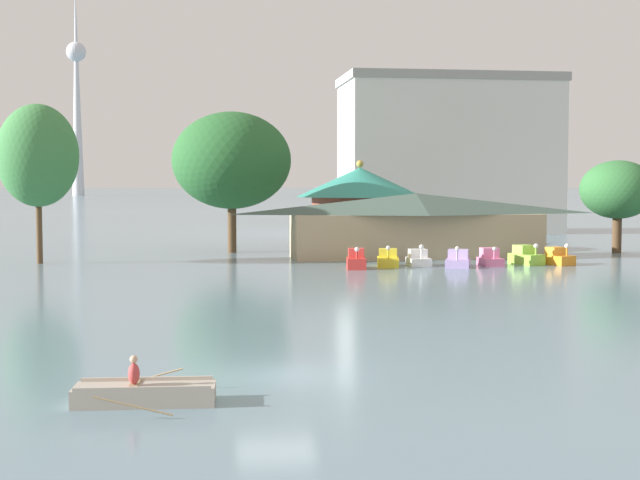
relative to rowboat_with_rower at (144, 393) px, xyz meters
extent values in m
plane|color=slate|center=(3.91, 3.14, -0.29)|extent=(2000.00, 2000.00, 0.00)
cube|color=#ADA393|center=(0.01, 0.00, -0.03)|extent=(3.94, 1.56, 0.51)
cube|color=#ADA393|center=(0.05, 0.61, 0.28)|extent=(3.68, 0.32, 0.10)
cube|color=#ADA393|center=(-0.03, -0.62, 0.28)|extent=(3.68, 0.32, 0.10)
cube|color=#997F5B|center=(-0.28, 0.02, 0.25)|extent=(0.31, 1.15, 0.04)
ellipsoid|color=#BF3F3F|center=(-0.28, 0.02, 0.56)|extent=(0.35, 0.46, 0.58)
sphere|color=tan|center=(-0.28, 0.02, 0.96)|extent=(0.22, 0.22, 0.22)
cylinder|color=tan|center=(0.02, 1.68, 0.07)|extent=(2.04, 0.17, 0.57)
cylinder|color=tan|center=(-0.19, -1.67, 0.07)|extent=(2.04, 0.17, 0.57)
cube|color=red|center=(12.72, 37.53, 0.10)|extent=(1.59, 2.44, 0.77)
cube|color=#E8423C|center=(12.76, 37.82, 0.82)|extent=(1.23, 1.16, 0.66)
cylinder|color=red|center=(12.60, 36.63, 0.74)|extent=(0.14, 0.14, 0.50)
sphere|color=white|center=(12.60, 36.63, 1.15)|extent=(0.33, 0.33, 0.33)
cube|color=yellow|center=(15.28, 38.79, 0.05)|extent=(2.04, 2.99, 0.67)
cube|color=yellow|center=(15.34, 39.13, 0.69)|extent=(1.52, 1.47, 0.60)
cylinder|color=yellow|center=(15.06, 37.72, 0.69)|extent=(0.14, 0.14, 0.61)
sphere|color=white|center=(15.06, 37.72, 1.15)|extent=(0.31, 0.31, 0.31)
cube|color=white|center=(17.61, 39.00, 0.01)|extent=(1.57, 2.40, 0.60)
cube|color=white|center=(17.62, 39.29, 0.62)|extent=(1.30, 1.10, 0.62)
cylinder|color=white|center=(17.57, 38.06, 0.66)|extent=(0.14, 0.14, 0.69)
sphere|color=white|center=(17.57, 38.06, 1.18)|extent=(0.34, 0.34, 0.34)
cube|color=#B299D8|center=(20.23, 37.87, 0.00)|extent=(2.55, 3.30, 0.57)
cube|color=#C8ADF0|center=(20.35, 38.21, 0.62)|extent=(1.78, 1.71, 0.67)
cylinder|color=#B299D8|center=(19.84, 36.78, 0.63)|extent=(0.14, 0.14, 0.68)
sphere|color=white|center=(19.84, 36.78, 1.12)|extent=(0.32, 0.32, 0.32)
cube|color=pink|center=(22.87, 38.50, 0.00)|extent=(1.47, 2.29, 0.57)
cube|color=pink|center=(22.88, 38.78, 0.65)|extent=(1.24, 1.04, 0.72)
cylinder|color=pink|center=(22.86, 37.59, 0.58)|extent=(0.14, 0.14, 0.58)
sphere|color=white|center=(22.86, 37.59, 1.01)|extent=(0.30, 0.30, 0.30)
cube|color=#8CCC3F|center=(25.83, 39.05, 0.11)|extent=(2.19, 2.93, 0.79)
cube|color=#A0E24F|center=(25.72, 39.36, 0.82)|extent=(1.52, 1.51, 0.65)
cylinder|color=#8CCC3F|center=(26.17, 38.06, 0.74)|extent=(0.14, 0.14, 0.48)
sphere|color=white|center=(26.17, 38.06, 1.16)|extent=(0.35, 0.35, 0.35)
cube|color=orange|center=(28.06, 38.47, 0.07)|extent=(2.07, 2.62, 0.72)
cube|color=gold|center=(27.96, 38.74, 0.73)|extent=(1.46, 1.36, 0.59)
cylinder|color=orange|center=(28.36, 37.60, 0.71)|extent=(0.14, 0.14, 0.56)
sphere|color=white|center=(28.36, 37.60, 1.17)|extent=(0.36, 0.36, 0.36)
cube|color=tan|center=(19.18, 46.22, 1.48)|extent=(19.98, 5.45, 3.54)
pyramid|color=#42564C|center=(19.18, 46.22, 4.09)|extent=(21.58, 6.27, 1.67)
cylinder|color=brown|center=(17.29, 60.94, 2.05)|extent=(9.33, 9.33, 4.68)
cone|color=teal|center=(17.29, 60.94, 5.81)|extent=(12.33, 12.33, 2.84)
sphere|color=#B7993D|center=(17.29, 60.94, 7.58)|extent=(0.70, 0.70, 0.70)
cylinder|color=brown|center=(-10.12, 44.90, 1.84)|extent=(0.45, 0.45, 4.26)
ellipsoid|color=#3D7F42|center=(-10.12, 44.90, 7.81)|extent=(6.01, 6.01, 7.67)
cylinder|color=brown|center=(4.66, 53.64, 1.61)|extent=(0.75, 0.75, 3.79)
ellipsoid|color=#28602D|center=(4.66, 53.64, 7.70)|extent=(10.29, 10.29, 8.39)
cylinder|color=brown|center=(37.71, 48.80, 1.18)|extent=(0.79, 0.79, 2.94)
ellipsoid|color=#337038|center=(37.71, 48.80, 5.18)|extent=(6.47, 6.47, 5.05)
cube|color=silver|center=(32.00, 81.75, 8.65)|extent=(25.22, 12.47, 17.87)
cube|color=#999993|center=(32.00, 81.75, 18.09)|extent=(25.73, 12.72, 1.00)
cone|color=silver|center=(-51.35, 403.76, 48.45)|extent=(5.45, 5.45, 97.48)
sphere|color=silver|center=(-51.35, 403.76, 65.30)|extent=(9.05, 9.05, 9.05)
camera|label=1|loc=(1.40, -25.03, 5.83)|focal=50.77mm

